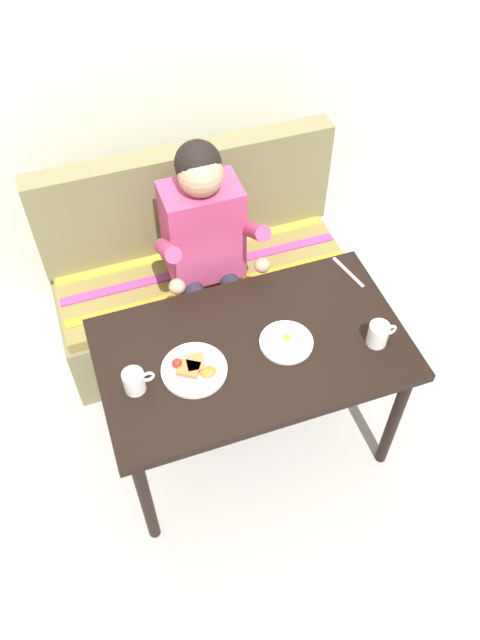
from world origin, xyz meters
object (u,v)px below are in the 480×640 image
at_px(coffee_mug_second, 135,381).
at_px(coffee_mug, 379,334).
at_px(table, 252,359).
at_px(plate_breakfast, 194,369).
at_px(plate_eggs, 286,342).
at_px(knife, 348,272).
at_px(couch, 201,281).
at_px(person, 207,245).

bearing_deg(coffee_mug_second, coffee_mug, -5.87).
xyz_separation_m(table, plate_breakfast, (-0.25, -0.04, 0.10)).
distance_m(table, coffee_mug, 0.50).
relative_size(plate_eggs, knife, 1.05).
distance_m(couch, coffee_mug, 1.11).
bearing_deg(knife, coffee_mug_second, -177.71).
xyz_separation_m(couch, person, (-0.00, -0.17, 0.41)).
height_order(table, couch, couch).
xyz_separation_m(person, coffee_mug, (0.47, -0.73, 0.04)).
height_order(plate_breakfast, coffee_mug, coffee_mug).
bearing_deg(table, coffee_mug_second, -175.10).
distance_m(person, knife, 0.63).
bearing_deg(plate_eggs, person, 102.03).
relative_size(coffee_mug, coffee_mug_second, 1.00).
relative_size(table, plate_breakfast, 4.82).
distance_m(table, plate_breakfast, 0.27).
height_order(plate_breakfast, coffee_mug_second, coffee_mug_second).
xyz_separation_m(plate_eggs, coffee_mug, (0.33, -0.11, 0.04)).
height_order(table, plate_breakfast, plate_breakfast).
distance_m(table, coffee_mug_second, 0.49).
relative_size(couch, person, 1.19).
height_order(table, plate_eggs, plate_eggs).
height_order(couch, person, person).
distance_m(plate_breakfast, coffee_mug_second, 0.23).
height_order(person, knife, person).
distance_m(plate_eggs, coffee_mug, 0.35).
distance_m(table, plate_eggs, 0.16).
xyz_separation_m(couch, coffee_mug_second, (-0.47, -0.80, 0.45)).
relative_size(couch, knife, 7.20).
bearing_deg(coffee_mug, knife, 81.45).
relative_size(person, coffee_mug_second, 10.27).
height_order(plate_eggs, coffee_mug_second, coffee_mug_second).
bearing_deg(knife, coffee_mug, -112.07).
bearing_deg(person, couch, 89.02).
relative_size(table, knife, 6.00).
bearing_deg(knife, plate_breakfast, -173.77).
distance_m(couch, knife, 0.84).
bearing_deg(plate_eggs, plate_breakfast, -178.78).
height_order(coffee_mug, knife, coffee_mug).
xyz_separation_m(couch, plate_eggs, (0.13, -0.79, 0.41)).
height_order(person, plate_eggs, person).
xyz_separation_m(plate_eggs, coffee_mug_second, (-0.60, -0.01, 0.04)).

